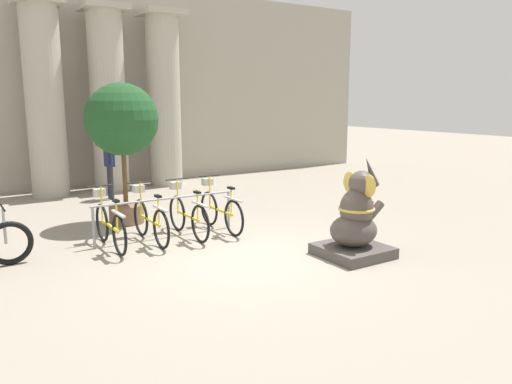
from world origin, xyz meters
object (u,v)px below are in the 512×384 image
(bicycle_0, at_px, (110,225))
(bicycle_2, at_px, (187,215))
(potted_tree, at_px, (122,125))
(person_pedestrian, at_px, (109,159))
(bicycle_1, at_px, (150,219))
(bicycle_3, at_px, (220,210))
(elephant_statue, at_px, (355,223))

(bicycle_0, height_order, bicycle_2, same)
(potted_tree, bearing_deg, person_pedestrian, 79.90)
(bicycle_1, height_order, bicycle_3, same)
(person_pedestrian, bearing_deg, bicycle_1, -97.54)
(person_pedestrian, bearing_deg, potted_tree, -100.10)
(bicycle_3, relative_size, potted_tree, 0.59)
(bicycle_0, distance_m, bicycle_1, 0.74)
(bicycle_1, xyz_separation_m, potted_tree, (0.09, 1.63, 1.65))
(bicycle_1, relative_size, potted_tree, 0.59)
(bicycle_1, height_order, person_pedestrian, person_pedestrian)
(bicycle_0, relative_size, bicycle_2, 1.00)
(bicycle_0, distance_m, person_pedestrian, 4.64)
(bicycle_1, relative_size, person_pedestrian, 0.98)
(bicycle_1, distance_m, potted_tree, 2.32)
(bicycle_1, relative_size, bicycle_3, 1.00)
(bicycle_1, distance_m, bicycle_3, 1.49)
(bicycle_1, relative_size, bicycle_2, 1.00)
(bicycle_2, relative_size, elephant_statue, 1.04)
(bicycle_3, height_order, person_pedestrian, person_pedestrian)
(bicycle_0, height_order, potted_tree, potted_tree)
(bicycle_2, bearing_deg, bicycle_0, 178.77)
(bicycle_0, distance_m, bicycle_3, 2.23)
(bicycle_2, height_order, elephant_statue, elephant_statue)
(elephant_statue, bearing_deg, bicycle_0, 141.36)
(bicycle_1, relative_size, elephant_statue, 1.04)
(elephant_statue, height_order, potted_tree, potted_tree)
(bicycle_2, bearing_deg, potted_tree, 111.50)
(bicycle_3, bearing_deg, bicycle_2, -175.81)
(bicycle_1, bearing_deg, bicycle_2, -2.54)
(elephant_statue, bearing_deg, potted_tree, 120.25)
(bicycle_2, xyz_separation_m, person_pedestrian, (-0.16, 4.43, 0.65))
(bicycle_2, bearing_deg, bicycle_1, 177.46)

